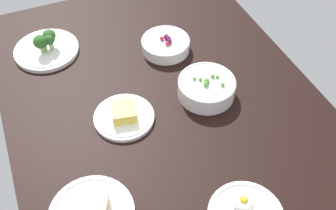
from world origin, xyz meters
TOP-DOWN VIEW (x-y plane):
  - dining_table at (0.00, 0.00)cm, footprint 136.53×93.34cm
  - plate_broccoli at (40.14, 28.04)cm, footprint 21.75×21.75cm
  - bowl_peas at (1.27, -13.27)cm, footprint 17.64×17.64cm
  - bowl_berries at (25.66, -9.87)cm, footprint 16.57×16.57cm
  - plate_cheese at (1.67, 13.26)cm, footprint 17.76×17.76cm

SIDE VIEW (x-z plane):
  - dining_table at x=0.00cm, z-range 0.00..4.00cm
  - plate_cheese at x=1.67cm, z-range 2.98..7.59cm
  - plate_broccoli at x=40.14cm, z-range 1.95..10.22cm
  - bowl_berries at x=25.66cm, z-range 3.44..9.15cm
  - bowl_peas at x=1.27cm, z-range 3.59..10.47cm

